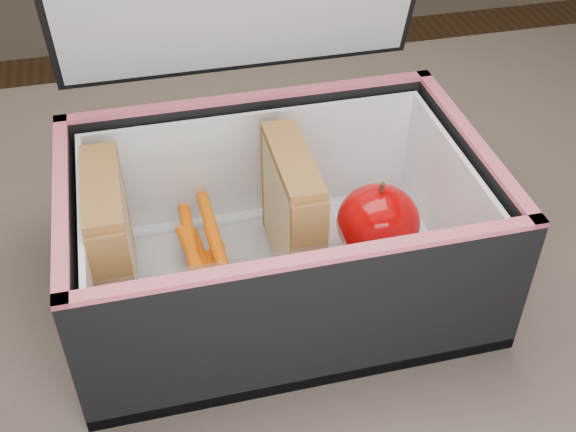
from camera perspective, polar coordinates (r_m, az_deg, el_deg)
The scene contains 8 objects.
kitchen_table at distance 0.66m, azimuth 2.56°, elevation -11.38°, with size 1.20×0.80×0.75m.
lunch_bag at distance 0.55m, azimuth -0.88°, elevation -0.25°, with size 0.31×0.26×0.31m.
plastic_tub at distance 0.56m, azimuth -6.50°, elevation -2.19°, with size 0.18×0.13×0.07m, color white, non-canonical shape.
sandwich_left at distance 0.54m, azimuth -13.76°, elevation -1.82°, with size 0.03×0.10×0.11m.
sandwich_right at distance 0.55m, azimuth 0.36°, elevation 0.34°, with size 0.03×0.10×0.11m.
carrot_sticks at distance 0.57m, azimuth -6.34°, elevation -3.45°, with size 0.04×0.13×0.03m.
paper_napkin at distance 0.60m, azimuth 6.81°, elevation -2.49°, with size 0.08×0.08×0.01m, color white.
red_apple at distance 0.57m, azimuth 7.13°, elevation -0.52°, with size 0.07×0.07×0.07m.
Camera 1 is at (-0.12, -0.39, 1.17)m, focal length 45.00 mm.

